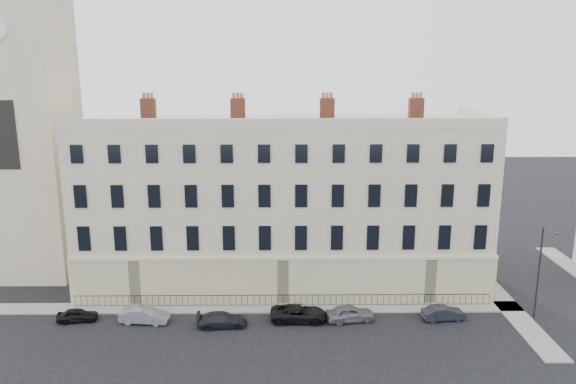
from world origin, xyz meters
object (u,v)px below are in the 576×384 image
car_e (350,313)px  car_c (222,320)px  car_a (77,315)px  car_b (144,315)px  car_d (299,313)px  car_f (443,313)px  streetlamp (540,268)px

car_e → car_c: bearing=85.7°
car_a → car_b: car_b is taller
car_b → car_d: bearing=-83.7°
car_d → car_f: (11.59, 0.05, -0.07)m
streetlamp → car_d: bearing=-158.4°
car_a → car_d: car_d is taller
car_b → streetlamp: size_ratio=0.51×
car_f → streetlamp: (7.57, 0.34, 3.66)m
car_a → car_b: size_ratio=0.81×
car_d → streetlamp: bearing=-87.8°
car_e → car_d: bearing=79.9°
car_c → car_d: car_d is taller
car_a → car_f: bearing=-98.3°
car_d → car_f: car_d is taller
car_a → car_e: (21.73, -0.18, 0.13)m
car_c → car_f: bearing=-91.8°
streetlamp → car_e: bearing=-157.8°
car_e → car_f: 7.52m
car_e → car_f: bearing=-98.0°
car_e → streetlamp: size_ratio=0.51×
car_d → streetlamp: (19.15, 0.39, 3.59)m
car_b → car_f: size_ratio=1.12×
car_c → car_e: car_e is taller
car_c → car_a: bearing=80.2°
car_a → car_b: 5.41m
car_c → car_e: size_ratio=1.02×
car_a → car_b: (5.40, -0.28, 0.10)m
car_c → car_d: size_ratio=0.86×
car_d → car_e: 4.07m
car_b → car_c: bearing=-91.2°
car_c → streetlamp: streetlamp is taller
car_e → car_f: (7.52, 0.13, -0.09)m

